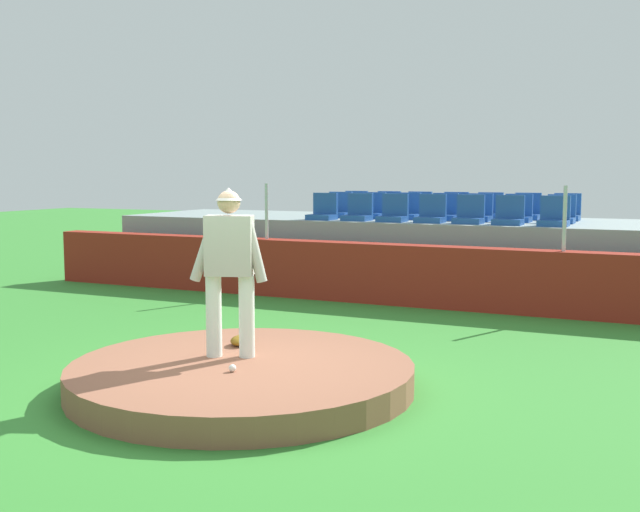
{
  "coord_description": "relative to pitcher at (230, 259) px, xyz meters",
  "views": [
    {
      "loc": [
        3.89,
        -6.58,
        2.19
      ],
      "look_at": [
        0.0,
        1.9,
        1.17
      ],
      "focal_mm": 43.1,
      "sensor_mm": 36.0,
      "label": 1
    }
  ],
  "objects": [
    {
      "name": "stadium_chair_15",
      "position": [
        -1.15,
        8.05,
        0.17
      ],
      "size": [
        0.48,
        0.44,
        0.5
      ],
      "rotation": [
        0.0,
        0.0,
        3.14
      ],
      "color": "#204D98",
      "rests_on": "bleacher_platform"
    },
    {
      "name": "bleacher_platform",
      "position": [
        0.24,
        7.41,
        -0.64
      ],
      "size": [
        12.81,
        3.06,
        1.3
      ],
      "primitive_type": "cube",
      "color": "gray",
      "rests_on": "ground_plane"
    },
    {
      "name": "fence_post_right",
      "position": [
        2.67,
        5.24,
        0.2
      ],
      "size": [
        0.06,
        0.06,
        0.99
      ],
      "primitive_type": "cylinder",
      "color": "silver",
      "rests_on": "brick_barrier"
    },
    {
      "name": "stadium_chair_1",
      "position": [
        -1.14,
        6.41,
        0.17
      ],
      "size": [
        0.48,
        0.44,
        0.5
      ],
      "rotation": [
        0.0,
        0.0,
        3.14
      ],
      "color": "#204D98",
      "rests_on": "bleacher_platform"
    },
    {
      "name": "brick_barrier",
      "position": [
        0.24,
        5.24,
        -0.79
      ],
      "size": [
        14.42,
        0.4,
        1.0
      ],
      "primitive_type": "cube",
      "color": "maroon",
      "rests_on": "ground_plane"
    },
    {
      "name": "stadium_chair_4",
      "position": [
        0.93,
        6.43,
        0.17
      ],
      "size": [
        0.48,
        0.44,
        0.5
      ],
      "rotation": [
        0.0,
        0.0,
        3.14
      ],
      "color": "#204D98",
      "rests_on": "bleacher_platform"
    },
    {
      "name": "pitchers_mound",
      "position": [
        0.24,
        -0.19,
        -1.16
      ],
      "size": [
        3.49,
        3.49,
        0.27
      ],
      "primitive_type": "cylinder",
      "color": "#8E5840",
      "rests_on": "ground_plane"
    },
    {
      "name": "fielding_glove",
      "position": [
        -0.18,
        0.49,
        -0.97
      ],
      "size": [
        0.29,
        0.35,
        0.11
      ],
      "primitive_type": "ellipsoid",
      "rotation": [
        0.0,
        0.0,
        1.91
      ],
      "color": "brown",
      "rests_on": "pitchers_mound"
    },
    {
      "name": "pitcher",
      "position": [
        0.0,
        0.0,
        0.0
      ],
      "size": [
        0.8,
        0.41,
        1.76
      ],
      "rotation": [
        0.0,
        0.0,
        0.35
      ],
      "color": "white",
      "rests_on": "pitchers_mound"
    },
    {
      "name": "stadium_chair_0",
      "position": [
        -1.83,
        6.38,
        0.17
      ],
      "size": [
        0.48,
        0.44,
        0.5
      ],
      "rotation": [
        0.0,
        0.0,
        3.14
      ],
      "color": "#204D98",
      "rests_on": "bleacher_platform"
    },
    {
      "name": "stadium_chair_19",
      "position": [
        1.65,
        8.02,
        0.17
      ],
      "size": [
        0.48,
        0.44,
        0.5
      ],
      "rotation": [
        0.0,
        0.0,
        3.14
      ],
      "color": "#204D98",
      "rests_on": "bleacher_platform"
    },
    {
      "name": "stadium_chair_16",
      "position": [
        -0.49,
        8.04,
        0.17
      ],
      "size": [
        0.48,
        0.44,
        0.5
      ],
      "rotation": [
        0.0,
        0.0,
        3.14
      ],
      "color": "#204D98",
      "rests_on": "bleacher_platform"
    },
    {
      "name": "stadium_chair_10",
      "position": [
        0.27,
        7.22,
        0.17
      ],
      "size": [
        0.48,
        0.44,
        0.5
      ],
      "rotation": [
        0.0,
        0.0,
        3.14
      ],
      "color": "#204D98",
      "rests_on": "bleacher_platform"
    },
    {
      "name": "stadium_chair_2",
      "position": [
        -0.44,
        6.38,
        0.17
      ],
      "size": [
        0.48,
        0.44,
        0.5
      ],
      "rotation": [
        0.0,
        0.0,
        3.14
      ],
      "color": "#204D98",
      "rests_on": "bleacher_platform"
    },
    {
      "name": "stadium_chair_8",
      "position": [
        -1.16,
        7.19,
        0.17
      ],
      "size": [
        0.48,
        0.44,
        0.5
      ],
      "rotation": [
        0.0,
        0.0,
        3.14
      ],
      "color": "#204D98",
      "rests_on": "bleacher_platform"
    },
    {
      "name": "stadium_chair_7",
      "position": [
        -1.88,
        7.22,
        0.17
      ],
      "size": [
        0.48,
        0.44,
        0.5
      ],
      "rotation": [
        0.0,
        0.0,
        3.14
      ],
      "color": "#204D98",
      "rests_on": "bleacher_platform"
    },
    {
      "name": "stadium_chair_14",
      "position": [
        -1.86,
        8.01,
        0.17
      ],
      "size": [
        0.48,
        0.44,
        0.5
      ],
      "rotation": [
        0.0,
        0.0,
        3.14
      ],
      "color": "#204D98",
      "rests_on": "bleacher_platform"
    },
    {
      "name": "stadium_chair_11",
      "position": [
        0.91,
        7.19,
        0.17
      ],
      "size": [
        0.48,
        0.44,
        0.5
      ],
      "rotation": [
        0.0,
        0.0,
        3.14
      ],
      "color": "#204D98",
      "rests_on": "bleacher_platform"
    },
    {
      "name": "stadium_chair_20",
      "position": [
        2.36,
        8.03,
        0.17
      ],
      "size": [
        0.48,
        0.44,
        0.5
      ],
      "rotation": [
        0.0,
        0.0,
        3.14
      ],
      "color": "#204D98",
      "rests_on": "bleacher_platform"
    },
    {
      "name": "fence_post_left",
      "position": [
        -2.42,
        5.24,
        0.2
      ],
      "size": [
        0.06,
        0.06,
        0.99
      ],
      "primitive_type": "cylinder",
      "color": "silver",
      "rests_on": "brick_barrier"
    },
    {
      "name": "ground_plane",
      "position": [
        0.24,
        -0.19,
        -1.29
      ],
      "size": [
        60.0,
        60.0,
        0.0
      ],
      "primitive_type": "plane",
      "color": "#358530"
    },
    {
      "name": "stadium_chair_3",
      "position": [
        0.25,
        6.42,
        0.17
      ],
      "size": [
        0.48,
        0.44,
        0.5
      ],
      "rotation": [
        0.0,
        0.0,
        3.14
      ],
      "color": "#204D98",
      "rests_on": "bleacher_platform"
    },
    {
      "name": "stadium_chair_6",
      "position": [
        2.36,
        6.39,
        0.17
      ],
      "size": [
        0.48,
        0.44,
        0.5
      ],
      "rotation": [
        0.0,
        0.0,
        3.14
      ],
      "color": "#204D98",
      "rests_on": "bleacher_platform"
    },
    {
      "name": "stadium_chair_9",
      "position": [
        -0.46,
        7.21,
        0.17
      ],
      "size": [
        0.48,
        0.44,
        0.5
      ],
      "rotation": [
        0.0,
        0.0,
        3.14
      ],
      "color": "#204D98",
      "rests_on": "bleacher_platform"
    },
    {
      "name": "stadium_chair_13",
      "position": [
        2.36,
        7.22,
        0.17
      ],
      "size": [
        0.48,
        0.44,
        0.5
      ],
      "rotation": [
        0.0,
        0.0,
        3.14
      ],
      "color": "#204D98",
      "rests_on": "bleacher_platform"
    },
    {
      "name": "stadium_chair_18",
      "position": [
        0.94,
        8.01,
        0.17
      ],
      "size": [
        0.48,
        0.44,
        0.5
      ],
      "rotation": [
        0.0,
        0.0,
        3.14
      ],
      "color": "#204D98",
      "rests_on": "bleacher_platform"
    },
    {
      "name": "stadium_chair_17",
      "position": [
        0.26,
        8.03,
        0.17
      ],
      "size": [
        0.48,
        0.44,
        0.5
      ],
      "rotation": [
        0.0,
        0.0,
        3.14
      ],
      "color": "#204D98",
      "rests_on": "bleacher_platform"
    },
    {
      "name": "stadium_chair_12",
      "position": [
        1.62,
        7.23,
        0.17
      ],
      "size": [
        0.48,
        0.44,
        0.5
      ],
      "rotation": [
        0.0,
        0.0,
        3.14
      ],
      "color": "#204D98",
      "rests_on": "bleacher_platform"
    },
    {
      "name": "stadium_chair_5",
      "position": [
        1.62,
        6.41,
        0.17
      ],
      "size": [
        0.48,
        0.44,
        0.5
      ],
      "rotation": [
        0.0,
        0.0,
        3.14
      ],
      "color": "#204D98",
      "rests_on": "bleacher_platform"
    },
    {
      "name": "baseball",
      "position": [
        0.34,
        -0.53,
        -0.99
      ],
      "size": [
        0.07,
        0.07,
        0.07
      ],
      "primitive_type": "sphere",
      "color": "white",
      "rests_on": "pitchers_mound"
    }
  ]
}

